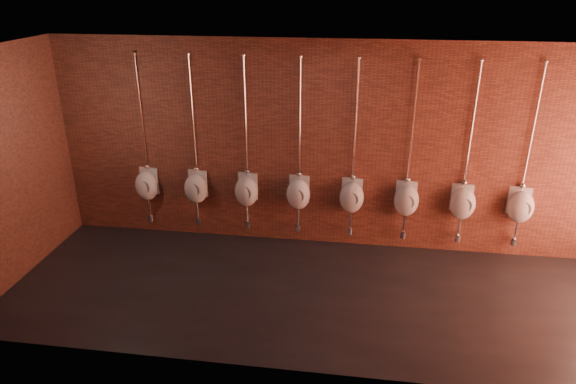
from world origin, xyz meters
name	(u,v)px	position (x,y,z in m)	size (l,w,h in m)	color
ground	(318,294)	(0.00, 0.00, 0.00)	(8.50, 8.50, 0.00)	black
room_shell	(322,154)	(0.00, 0.00, 2.01)	(8.54, 3.04, 3.22)	black
urinal_0	(147,185)	(-2.91, 1.37, 0.89)	(0.43, 0.39, 2.72)	white
urinal_1	(196,187)	(-2.09, 1.37, 0.89)	(0.43, 0.39, 2.72)	white
urinal_2	(247,190)	(-1.27, 1.37, 0.89)	(0.43, 0.39, 2.72)	white
urinal_3	(298,193)	(-0.45, 1.37, 0.89)	(0.43, 0.39, 2.72)	white
urinal_4	(352,196)	(0.37, 1.37, 0.89)	(0.43, 0.39, 2.72)	white
urinal_5	(406,199)	(1.20, 1.37, 0.89)	(0.43, 0.39, 2.72)	white
urinal_6	(463,202)	(2.02, 1.37, 0.89)	(0.43, 0.39, 2.72)	white
urinal_7	(521,206)	(2.84, 1.37, 0.89)	(0.43, 0.39, 2.72)	white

